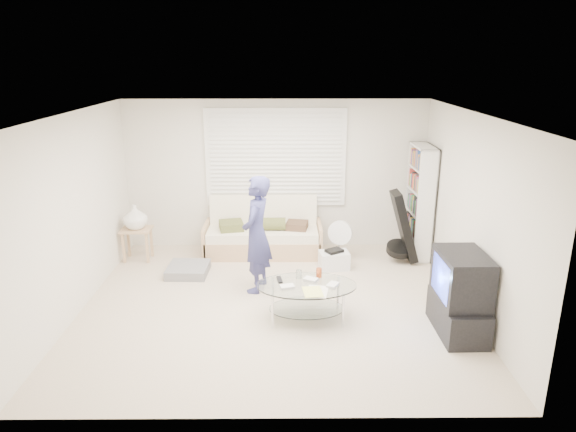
{
  "coord_description": "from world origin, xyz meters",
  "views": [
    {
      "loc": [
        0.14,
        -6.16,
        3.15
      ],
      "look_at": [
        0.19,
        0.3,
        1.14
      ],
      "focal_mm": 32.0,
      "sensor_mm": 36.0,
      "label": 1
    }
  ],
  "objects_px": {
    "tv_unit": "(460,295)",
    "coffee_table": "(307,291)",
    "futon_sofa": "(263,235)",
    "bookshelf": "(420,202)"
  },
  "relations": [
    {
      "from": "tv_unit",
      "to": "coffee_table",
      "type": "bearing_deg",
      "value": 168.73
    },
    {
      "from": "futon_sofa",
      "to": "bookshelf",
      "type": "xyz_separation_m",
      "value": [
        2.53,
        -0.1,
        0.6
      ]
    },
    {
      "from": "futon_sofa",
      "to": "coffee_table",
      "type": "bearing_deg",
      "value": -74.18
    },
    {
      "from": "tv_unit",
      "to": "coffee_table",
      "type": "xyz_separation_m",
      "value": [
        -1.77,
        0.35,
        -0.12
      ]
    },
    {
      "from": "bookshelf",
      "to": "tv_unit",
      "type": "height_order",
      "value": "bookshelf"
    },
    {
      "from": "bookshelf",
      "to": "futon_sofa",
      "type": "bearing_deg",
      "value": 177.72
    },
    {
      "from": "bookshelf",
      "to": "tv_unit",
      "type": "relative_size",
      "value": 1.83
    },
    {
      "from": "futon_sofa",
      "to": "bookshelf",
      "type": "bearing_deg",
      "value": -2.28
    },
    {
      "from": "bookshelf",
      "to": "coffee_table",
      "type": "distance_m",
      "value": 2.91
    },
    {
      "from": "tv_unit",
      "to": "coffee_table",
      "type": "distance_m",
      "value": 1.81
    }
  ]
}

